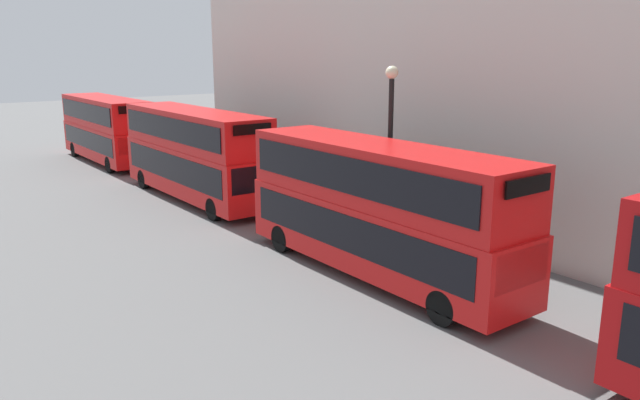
% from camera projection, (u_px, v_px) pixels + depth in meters
% --- Properties ---
extents(bus_second_in_queue, '(2.59, 11.07, 4.37)m').
position_uv_depth(bus_second_in_queue, '(378.00, 205.00, 20.05)').
color(bus_second_in_queue, red).
rests_on(bus_second_in_queue, ground).
extents(bus_third_in_queue, '(2.59, 11.24, 4.41)m').
position_uv_depth(bus_third_in_queue, '(194.00, 151.00, 30.40)').
color(bus_third_in_queue, red).
rests_on(bus_third_in_queue, ground).
extents(bus_trailing, '(2.59, 10.46, 4.22)m').
position_uv_depth(bus_trailing, '(106.00, 127.00, 40.53)').
color(bus_trailing, red).
rests_on(bus_trailing, ground).
extents(street_lamp, '(0.44, 0.44, 6.73)m').
position_uv_depth(street_lamp, '(390.00, 142.00, 21.66)').
color(street_lamp, black).
rests_on(street_lamp, ground).
extents(pedestrian, '(0.36, 0.36, 1.57)m').
position_uv_depth(pedestrian, '(287.00, 197.00, 28.35)').
color(pedestrian, maroon).
rests_on(pedestrian, ground).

